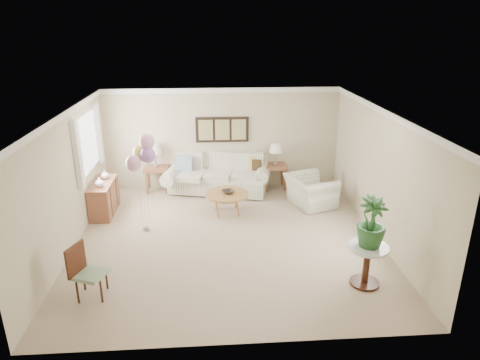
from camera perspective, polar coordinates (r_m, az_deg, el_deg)
The scene contains 18 objects.
ground_plane at distance 8.72m, azimuth -1.59°, elevation -7.91°, with size 6.00×6.00×0.00m, color tan.
room_shell at distance 8.16m, azimuth -2.50°, elevation 2.49°, with size 6.04×6.04×2.60m.
wall_art_triptych at distance 10.95m, azimuth -2.38°, elevation 6.72°, with size 1.35×0.06×0.65m.
sofa at distance 11.00m, azimuth -2.90°, elevation 0.46°, with size 2.88×1.52×0.99m.
end_table_left at distance 11.15m, azimuth -11.05°, elevation 1.26°, with size 0.60×0.55×0.66m.
end_table_right at distance 11.14m, azimuth 4.69°, elevation 1.54°, with size 0.60×0.54×0.65m.
lamp_left at distance 10.99m, azimuth -11.24°, elevation 3.97°, with size 0.33×0.33×0.58m.
lamp_right at distance 10.98m, azimuth 4.77°, elevation 4.19°, with size 0.32×0.32×0.56m.
coffee_table at distance 9.67m, azimuth -1.75°, elevation -1.98°, with size 0.98×0.98×0.49m.
decor_bowl at distance 9.64m, azimuth -1.60°, elevation -1.58°, with size 0.27×0.27×0.07m, color #2B211D.
armchair at distance 10.28m, azimuth 9.37°, elevation -1.46°, with size 1.09×0.95×0.71m, color silver.
side_table at distance 7.39m, azimuth 16.63°, elevation -9.63°, with size 0.66×0.66×0.72m.
potted_plant at distance 7.13m, azimuth 17.13°, elevation -5.37°, with size 0.47×0.47×0.85m, color #224C22.
accent_chair at distance 7.25m, azimuth -19.87°, elevation -11.21°, with size 0.58×0.58×0.92m.
credenza at distance 10.21m, azimuth -17.69°, elevation -2.25°, with size 0.46×1.20×0.74m.
vase_white at distance 9.80m, azimuth -18.21°, elevation -0.27°, with size 0.20×0.20×0.21m, color white.
vase_sage at distance 10.26m, azimuth -17.58°, elevation 0.70°, with size 0.20×0.20×0.21m, color #B5B6B5.
balloon_cluster at distance 8.68m, azimuth -12.92°, elevation 3.42°, with size 0.57×0.54×2.08m.
Camera 1 is at (-0.31, -7.67, 4.12)m, focal length 32.00 mm.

